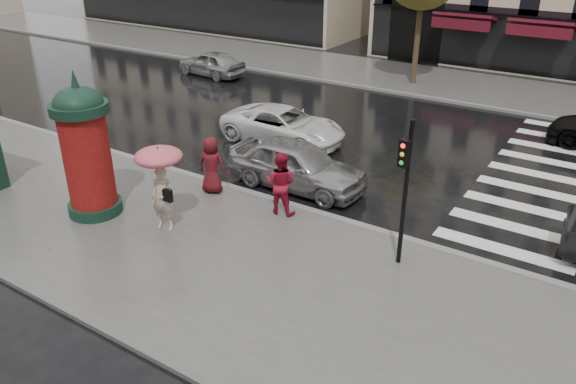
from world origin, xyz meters
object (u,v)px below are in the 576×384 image
Objects in this scene: man_burgundy at (212,165)px; morris_column at (86,147)px; car_far_silver at (212,63)px; woman_umbrella at (160,175)px; traffic_light at (405,181)px; woman_red at (281,183)px; car_silver at (297,165)px; car_white at (283,125)px.

morris_column reaches higher than man_burgundy.
man_burgundy is at bearing 45.66° from car_far_silver.
traffic_light is (6.07, 1.82, 0.65)m from woman_umbrella.
woman_umbrella is 6.37m from traffic_light.
woman_red is 0.44× the size of morris_column.
morris_column is 0.92× the size of car_silver.
man_burgundy reaches higher than car_far_silver.
woman_red is 4.17m from traffic_light.
car_silver is at bearing -149.30° from man_burgundy.
car_far_silver is at bearing -52.04° from woman_red.
woman_umbrella is 0.58× the size of morris_column.
car_white is at bearing 39.33° from car_silver.
car_far_silver is (-7.52, 14.29, -1.44)m from morris_column.
car_far_silver is at bearing 117.75° from morris_column.
woman_red is 0.41× the size of car_silver.
car_silver is at bearing 150.38° from traffic_light.
woman_red is 6.03m from car_white.
woman_umbrella is 1.31× the size of woman_red.
car_silver is 4.09m from car_white.
woman_umbrella is at bearing -174.06° from car_white.
traffic_light is at bearing 16.65° from woman_umbrella.
car_far_silver is (-8.83, 6.31, 0.01)m from car_white.
woman_red is 0.38× the size of car_white.
car_far_silver is at bearing 142.95° from traffic_light.
car_far_silver is (-9.52, 11.38, -0.32)m from man_burgundy.
woman_red is (2.17, 2.49, -0.68)m from woman_umbrella.
woman_red is at bearing 170.23° from traffic_light.
man_burgundy reaches higher than car_white.
woman_red is 2.04m from car_silver.
car_far_silver reaches higher than car_white.
car_far_silver is (-11.42, 9.47, -0.09)m from car_silver.
woman_umbrella is 0.60× the size of car_far_silver.
woman_red is at bearing 165.51° from man_burgundy.
car_white is 10.85m from car_far_silver.
morris_column is at bearing 140.88° from car_silver.
car_far_silver is at bearing 125.51° from woman_umbrella.
man_burgundy is 14.84m from car_far_silver.
woman_umbrella reaches higher than man_burgundy.
traffic_light is 5.47m from car_silver.
woman_red is at bearing 48.84° from woman_umbrella.
car_white is at bearing -66.11° from woman_red.
morris_column is at bearing -170.12° from woman_umbrella.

